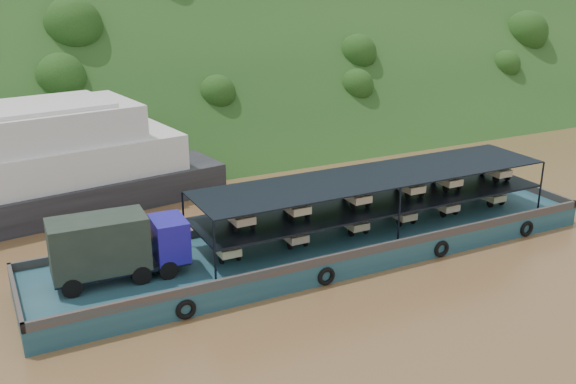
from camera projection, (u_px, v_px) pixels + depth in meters
name	position (u px, v px, depth m)	size (l,w,h in m)	color
ground	(339.00, 250.00, 39.59)	(160.00, 160.00, 0.00)	brown
hillside	(167.00, 129.00, 69.89)	(140.00, 28.00, 28.00)	#143312
cargo_barge	(309.00, 240.00, 38.15)	(35.00, 7.18, 4.70)	#143747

